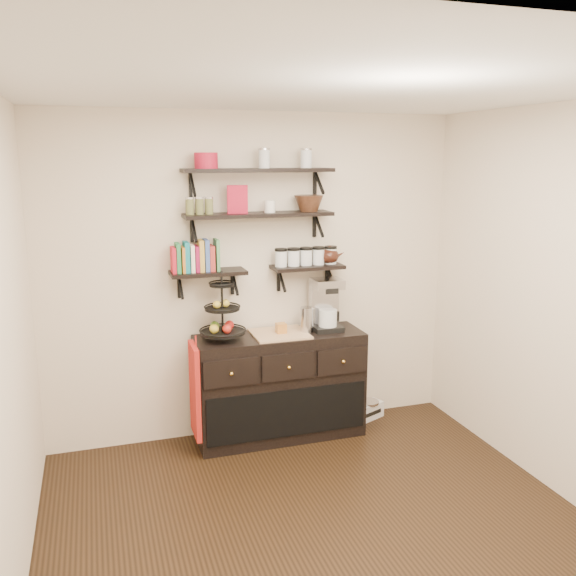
{
  "coord_description": "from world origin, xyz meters",
  "views": [
    {
      "loc": [
        -1.27,
        -3.11,
        2.34
      ],
      "look_at": [
        0.1,
        1.15,
        1.37
      ],
      "focal_mm": 38.0,
      "sensor_mm": 36.0,
      "label": 1
    }
  ],
  "objects": [
    {
      "name": "shelf_mid",
      "position": [
        0.0,
        1.62,
        1.88
      ],
      "size": [
        1.2,
        0.27,
        0.23
      ],
      "color": "black",
      "rests_on": "back_wall"
    },
    {
      "name": "glass_canisters",
      "position": [
        0.41,
        1.63,
        1.51
      ],
      "size": [
        0.54,
        0.1,
        0.13
      ],
      "color": "silver",
      "rests_on": "shelf_low_right"
    },
    {
      "name": "shelf_low_right",
      "position": [
        0.42,
        1.63,
        1.43
      ],
      "size": [
        0.6,
        0.25,
        0.23
      ],
      "color": "black",
      "rests_on": "back_wall"
    },
    {
      "name": "walnut_bowl",
      "position": [
        0.42,
        1.61,
        1.96
      ],
      "size": [
        0.24,
        0.24,
        0.13
      ],
      "primitive_type": null,
      "color": "black",
      "rests_on": "shelf_mid"
    },
    {
      "name": "teapot",
      "position": [
        0.62,
        1.63,
        1.53
      ],
      "size": [
        0.22,
        0.17,
        0.16
      ],
      "primitive_type": null,
      "rotation": [
        0.0,
        0.0,
        -0.04
      ],
      "color": "black",
      "rests_on": "shelf_low_right"
    },
    {
      "name": "shelf_top",
      "position": [
        0.0,
        1.62,
        2.23
      ],
      "size": [
        1.2,
        0.27,
        0.23
      ],
      "color": "black",
      "rests_on": "back_wall"
    },
    {
      "name": "ramekins",
      "position": [
        0.09,
        1.61,
        1.95
      ],
      "size": [
        0.09,
        0.09,
        0.1
      ],
      "primitive_type": "cylinder",
      "color": "white",
      "rests_on": "shelf_mid"
    },
    {
      "name": "apron",
      "position": [
        -0.59,
        1.41,
        0.53
      ],
      "size": [
        0.04,
        0.32,
        0.75
      ],
      "primitive_type": "cube",
      "color": "#AA2512",
      "rests_on": "sideboard"
    },
    {
      "name": "thermal_carafe",
      "position": [
        0.37,
        1.49,
        1.01
      ],
      "size": [
        0.11,
        0.11,
        0.22
      ],
      "primitive_type": "cylinder",
      "color": "silver",
      "rests_on": "sideboard"
    },
    {
      "name": "recipe_box",
      "position": [
        -0.17,
        1.61,
        2.01
      ],
      "size": [
        0.17,
        0.09,
        0.22
      ],
      "primitive_type": "cube",
      "rotation": [
        0.0,
        0.0,
        -0.17
      ],
      "color": "#A5122B",
      "rests_on": "shelf_mid"
    },
    {
      "name": "radio",
      "position": [
        1.02,
        1.61,
        0.08
      ],
      "size": [
        0.3,
        0.24,
        0.16
      ],
      "rotation": [
        0.0,
        0.0,
        0.42
      ],
      "color": "silver",
      "rests_on": "floor"
    },
    {
      "name": "cookbooks",
      "position": [
        -0.51,
        1.63,
        1.56
      ],
      "size": [
        0.36,
        0.15,
        0.26
      ],
      "color": "red",
      "rests_on": "shelf_low_left"
    },
    {
      "name": "red_pot",
      "position": [
        -0.41,
        1.61,
        2.31
      ],
      "size": [
        0.18,
        0.18,
        0.12
      ],
      "primitive_type": "cylinder",
      "color": "#A5122B",
      "rests_on": "shelf_top"
    },
    {
      "name": "floor",
      "position": [
        0.0,
        0.0,
        0.0
      ],
      "size": [
        3.5,
        3.5,
        0.0
      ],
      "primitive_type": "plane",
      "color": "black",
      "rests_on": "ground"
    },
    {
      "name": "fruit_stand",
      "position": [
        -0.33,
        1.52,
        1.09
      ],
      "size": [
        0.36,
        0.36,
        0.54
      ],
      "rotation": [
        0.0,
        0.0,
        -0.03
      ],
      "color": "black",
      "rests_on": "sideboard"
    },
    {
      "name": "sideboard",
      "position": [
        0.14,
        1.51,
        0.45
      ],
      "size": [
        1.4,
        0.5,
        0.92
      ],
      "color": "black",
      "rests_on": "floor"
    },
    {
      "name": "ceiling",
      "position": [
        0.0,
        0.0,
        2.7
      ],
      "size": [
        3.5,
        3.5,
        0.02
      ],
      "primitive_type": "cube",
      "color": "white",
      "rests_on": "back_wall"
    },
    {
      "name": "candle",
      "position": [
        0.15,
        1.51,
        0.96
      ],
      "size": [
        0.08,
        0.08,
        0.08
      ],
      "primitive_type": "cube",
      "color": "#AF6C28",
      "rests_on": "sideboard"
    },
    {
      "name": "coffee_maker",
      "position": [
        0.56,
        1.55,
        1.11
      ],
      "size": [
        0.25,
        0.23,
        0.44
      ],
      "rotation": [
        0.0,
        0.0,
        -0.02
      ],
      "color": "black",
      "rests_on": "sideboard"
    },
    {
      "name": "back_wall",
      "position": [
        0.0,
        1.75,
        1.35
      ],
      "size": [
        3.5,
        0.02,
        2.7
      ],
      "primitive_type": "cube",
      "color": "beige",
      "rests_on": "ground"
    },
    {
      "name": "shelf_low_left",
      "position": [
        -0.42,
        1.63,
        1.43
      ],
      "size": [
        0.6,
        0.25,
        0.23
      ],
      "color": "black",
      "rests_on": "back_wall"
    }
  ]
}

